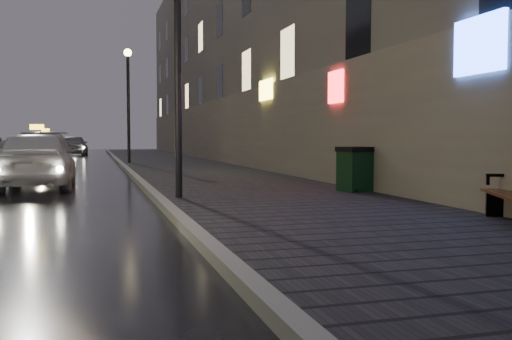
# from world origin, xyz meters

# --- Properties ---
(ground) EXTENTS (120.00, 120.00, 0.00)m
(ground) POSITION_xyz_m (0.00, 0.00, 0.00)
(ground) COLOR black
(ground) RESTS_ON ground
(sidewalk) EXTENTS (4.60, 58.00, 0.15)m
(sidewalk) POSITION_xyz_m (3.90, 21.00, 0.07)
(sidewalk) COLOR black
(sidewalk) RESTS_ON ground
(curb) EXTENTS (0.20, 58.00, 0.15)m
(curb) POSITION_xyz_m (1.50, 21.00, 0.07)
(curb) COLOR slate
(curb) RESTS_ON ground
(building_near) EXTENTS (1.80, 50.00, 13.00)m
(building_near) POSITION_xyz_m (7.10, 25.00, 6.50)
(building_near) COLOR #605B54
(building_near) RESTS_ON ground
(lamp_near) EXTENTS (0.36, 0.36, 5.28)m
(lamp_near) POSITION_xyz_m (1.85, 6.00, 3.49)
(lamp_near) COLOR black
(lamp_near) RESTS_ON sidewalk
(lamp_far) EXTENTS (0.36, 0.36, 5.28)m
(lamp_far) POSITION_xyz_m (1.85, 22.00, 3.49)
(lamp_far) COLOR black
(lamp_far) RESTS_ON sidewalk
(trash_bin) EXTENTS (0.75, 0.75, 0.98)m
(trash_bin) POSITION_xyz_m (5.80, 6.25, 0.65)
(trash_bin) COLOR black
(trash_bin) RESTS_ON sidewalk
(taxi_near) EXTENTS (1.84, 4.52, 1.54)m
(taxi_near) POSITION_xyz_m (-1.17, 10.62, 0.77)
(taxi_near) COLOR silver
(taxi_near) RESTS_ON ground
(taxi_mid) EXTENTS (2.54, 5.64, 1.60)m
(taxi_mid) POSITION_xyz_m (-1.90, 23.28, 0.80)
(taxi_mid) COLOR silver
(taxi_mid) RESTS_ON ground
(car_far) EXTENTS (1.98, 4.44, 1.48)m
(car_far) POSITION_xyz_m (-1.07, 37.89, 0.74)
(car_far) COLOR gray
(car_far) RESTS_ON ground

